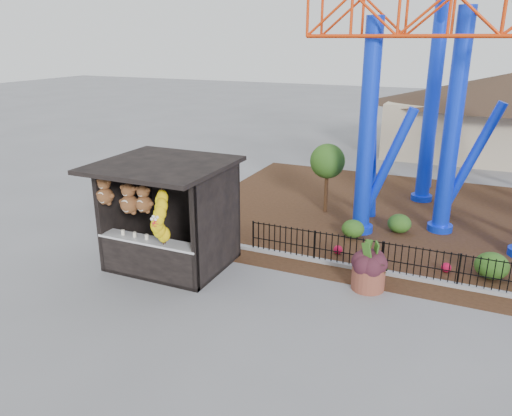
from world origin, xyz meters
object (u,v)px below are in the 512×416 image
at_px(prize_booth, 164,218).
at_px(roller_coaster, 504,35).
at_px(terracotta_planter, 368,278).
at_px(potted_plant, 376,273).

xyz_separation_m(prize_booth, roller_coaster, (8.11, 7.34, 4.90)).
bearing_deg(roller_coaster, prize_booth, -137.87).
distance_m(roller_coaster, terracotta_planter, 9.10).
relative_size(prize_booth, roller_coaster, 0.32).
height_order(roller_coaster, terracotta_planter, roller_coaster).
bearing_deg(terracotta_planter, prize_booth, -169.05).
distance_m(prize_booth, potted_plant, 6.03).
bearing_deg(terracotta_planter, roller_coaster, 68.24).
height_order(prize_booth, potted_plant, prize_booth).
height_order(terracotta_planter, potted_plant, potted_plant).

